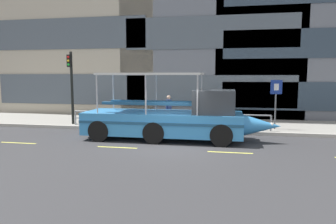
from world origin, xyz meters
name	(u,v)px	position (x,y,z in m)	size (l,w,h in m)	color
ground_plane	(175,145)	(0.00, 0.00, 0.00)	(120.00, 120.00, 0.00)	#333335
sidewalk	(190,124)	(0.00, 5.60, 0.09)	(32.00, 4.80, 0.18)	gray
curb_edge	(185,131)	(0.00, 3.11, 0.09)	(32.00, 0.18, 0.18)	#B2ADA3
lane_centreline	(172,150)	(0.00, -0.92, 0.00)	(25.80, 0.12, 0.01)	#DBD64C
curb_guardrail	(167,118)	(-1.03, 3.45, 0.76)	(11.22, 0.09, 0.86)	gray
traffic_light_pole	(71,81)	(-6.94, 3.75, 2.79)	(0.24, 0.46, 4.33)	black
parking_sign	(276,96)	(4.84, 4.18, 2.00)	(0.60, 0.12, 2.68)	#4C4F54
duck_tour_boat	(174,118)	(-0.27, 1.20, 1.04)	(9.47, 2.49, 3.22)	#388CD1
pedestrian_near_bow	(227,110)	(2.24, 4.09, 1.18)	(0.37, 0.34, 1.65)	#1E2338
pedestrian_mid_left	(169,107)	(-1.21, 4.82, 1.23)	(0.32, 0.45, 1.74)	#47423D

